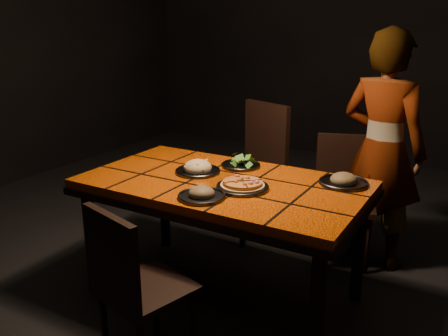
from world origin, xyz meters
The scene contains 11 objects.
room_shell centered at (0.00, 0.00, 1.50)m, with size 6.04×7.04×3.08m.
dining_table centered at (0.00, 0.00, 0.67)m, with size 1.62×0.92×0.75m.
chair_near centered at (-0.03, -0.78, 0.48)m, with size 0.47×0.47×0.84m.
chair_far_left centered at (-0.28, 0.97, 0.59)m, with size 0.60×0.60×1.02m.
chair_far_right centered at (0.46, 0.88, 0.50)m, with size 0.51×0.51×0.88m.
diner centered at (0.68, 0.93, 0.80)m, with size 0.58×0.38×1.60m, color brown.
plate_pizza centered at (0.17, -0.07, 0.77)m, with size 0.34×0.34×0.04m.
plate_pasta centered at (-0.21, 0.05, 0.77)m, with size 0.27×0.27×0.09m.
plate_salad centered at (-0.04, 0.29, 0.78)m, with size 0.25×0.25×0.07m.
plate_mushroom_a centered at (0.05, -0.30, 0.77)m, with size 0.25×0.25×0.08m.
plate_mushroom_b centered at (0.62, 0.28, 0.77)m, with size 0.28×0.28×0.09m.
Camera 1 is at (1.31, -2.23, 1.63)m, focal length 38.00 mm.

